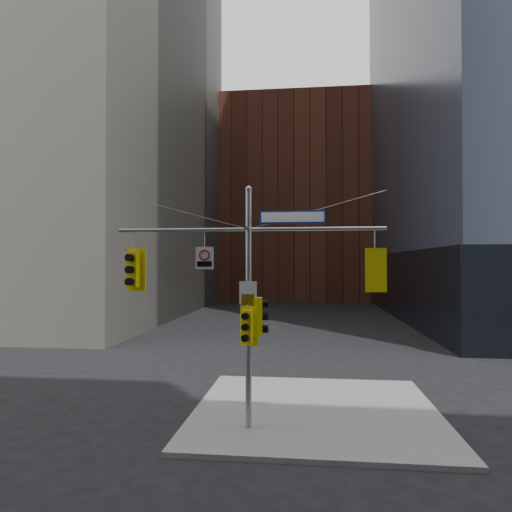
% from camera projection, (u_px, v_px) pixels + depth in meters
% --- Properties ---
extents(ground, '(160.00, 160.00, 0.00)m').
position_uv_depth(ground, '(238.00, 462.00, 11.45)').
color(ground, black).
rests_on(ground, ground).
extents(sidewalk_corner, '(8.00, 8.00, 0.15)m').
position_uv_depth(sidewalk_corner, '(316.00, 411.00, 15.20)').
color(sidewalk_corner, gray).
rests_on(sidewalk_corner, ground).
extents(brick_midrise, '(26.00, 20.00, 28.00)m').
position_uv_depth(brick_midrise, '(296.00, 204.00, 69.30)').
color(brick_midrise, brown).
rests_on(brick_midrise, ground).
extents(signal_assembly, '(8.00, 0.80, 7.30)m').
position_uv_depth(signal_assembly, '(249.00, 283.00, 13.50)').
color(signal_assembly, '#979BA0').
rests_on(signal_assembly, ground).
extents(traffic_light_west_arm, '(0.64, 0.56, 1.34)m').
position_uv_depth(traffic_light_west_arm, '(133.00, 270.00, 13.92)').
color(traffic_light_west_arm, yellow).
rests_on(traffic_light_west_arm, ground).
extents(traffic_light_east_arm, '(0.60, 0.48, 1.26)m').
position_uv_depth(traffic_light_east_arm, '(375.00, 270.00, 13.09)').
color(traffic_light_east_arm, yellow).
rests_on(traffic_light_east_arm, ground).
extents(traffic_light_pole_side, '(0.46, 0.39, 1.11)m').
position_uv_depth(traffic_light_pole_side, '(260.00, 316.00, 13.46)').
color(traffic_light_pole_side, yellow).
rests_on(traffic_light_pole_side, ground).
extents(traffic_light_pole_front, '(0.55, 0.50, 1.16)m').
position_uv_depth(traffic_light_pole_front, '(247.00, 326.00, 13.21)').
color(traffic_light_pole_front, yellow).
rests_on(traffic_light_pole_front, ground).
extents(street_sign_blade, '(1.96, 0.07, 0.38)m').
position_uv_depth(street_sign_blade, '(292.00, 217.00, 13.39)').
color(street_sign_blade, navy).
rests_on(street_sign_blade, ground).
extents(regulatory_sign_arm, '(0.53, 0.10, 0.67)m').
position_uv_depth(regulatory_sign_arm, '(205.00, 257.00, 13.64)').
color(regulatory_sign_arm, silver).
rests_on(regulatory_sign_arm, ground).
extents(regulatory_sign_pole, '(0.52, 0.05, 0.68)m').
position_uv_depth(regulatory_sign_pole, '(248.00, 293.00, 13.38)').
color(regulatory_sign_pole, silver).
rests_on(regulatory_sign_pole, ground).
extents(street_blade_ew, '(0.84, 0.07, 0.17)m').
position_uv_depth(street_blade_ew, '(264.00, 329.00, 13.43)').
color(street_blade_ew, silver).
rests_on(street_blade_ew, ground).
extents(street_blade_ns, '(0.11, 0.81, 0.16)m').
position_uv_depth(street_blade_ns, '(250.00, 336.00, 13.93)').
color(street_blade_ns, '#145926').
rests_on(street_blade_ns, ground).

